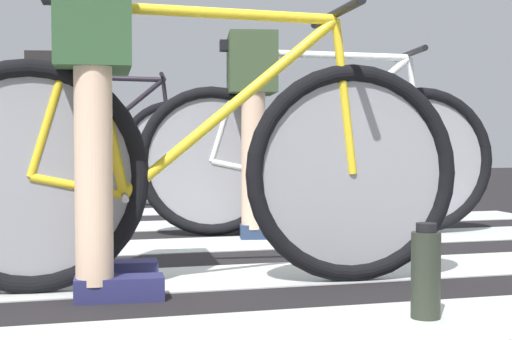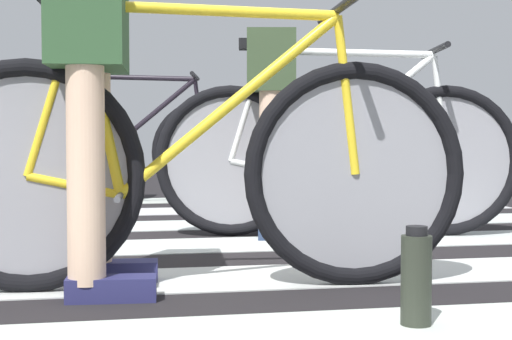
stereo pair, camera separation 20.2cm
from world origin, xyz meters
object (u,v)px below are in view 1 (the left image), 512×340
(bicycle_4_of_4, at_px, (96,149))
(cyclist_4_of_4, at_px, (49,108))
(bicycle_2_of_4, at_px, (316,155))
(water_bottle, at_px, (426,274))
(cyclist_1_of_4, at_px, (95,90))
(cyclist_2_of_4, at_px, (252,106))
(bicycle_1_of_4, at_px, (197,167))

(bicycle_4_of_4, xyz_separation_m, cyclist_4_of_4, (-0.31, 0.06, 0.28))
(bicycle_4_of_4, height_order, cyclist_4_of_4, cyclist_4_of_4)
(bicycle_2_of_4, relative_size, water_bottle, 6.73)
(cyclist_1_of_4, xyz_separation_m, bicycle_4_of_4, (0.18, 2.92, -0.24))
(cyclist_1_of_4, xyz_separation_m, water_bottle, (0.81, -0.59, -0.50))
(cyclist_2_of_4, distance_m, cyclist_4_of_4, 2.04)
(cyclist_4_of_4, bearing_deg, water_bottle, -64.71)
(bicycle_1_of_4, relative_size, water_bottle, 6.81)
(bicycle_2_of_4, height_order, bicycle_4_of_4, same)
(bicycle_1_of_4, xyz_separation_m, bicycle_2_of_4, (0.80, 1.12, 0.00))
(bicycle_2_of_4, distance_m, cyclist_4_of_4, 2.26)
(water_bottle, bearing_deg, bicycle_1_of_4, 131.19)
(bicycle_2_of_4, xyz_separation_m, water_bottle, (-0.30, -1.69, -0.26))
(bicycle_4_of_4, height_order, water_bottle, bicycle_4_of_4)
(cyclist_4_of_4, distance_m, water_bottle, 3.73)
(bicycle_1_of_4, distance_m, cyclist_1_of_4, 0.39)
(cyclist_1_of_4, bearing_deg, bicycle_2_of_4, 48.92)
(cyclist_2_of_4, distance_m, water_bottle, 1.82)
(water_bottle, bearing_deg, cyclist_4_of_4, 104.71)
(bicycle_2_of_4, bearing_deg, bicycle_1_of_4, -114.69)
(bicycle_1_of_4, relative_size, cyclist_1_of_4, 1.80)
(cyclist_2_of_4, bearing_deg, bicycle_4_of_4, 120.53)
(cyclist_1_of_4, distance_m, bicycle_2_of_4, 1.58)
(cyclist_1_of_4, distance_m, cyclist_2_of_4, 1.41)
(cyclist_1_of_4, bearing_deg, bicycle_1_of_4, -0.00)
(cyclist_1_of_4, height_order, cyclist_2_of_4, cyclist_1_of_4)
(bicycle_1_of_4, bearing_deg, water_bottle, -44.57)
(bicycle_1_of_4, height_order, bicycle_2_of_4, same)
(cyclist_1_of_4, relative_size, water_bottle, 3.77)
(bicycle_1_of_4, relative_size, cyclist_4_of_4, 1.69)
(cyclist_1_of_4, bearing_deg, bicycle_4_of_4, 90.73)
(bicycle_4_of_4, xyz_separation_m, water_bottle, (0.63, -3.51, -0.26))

